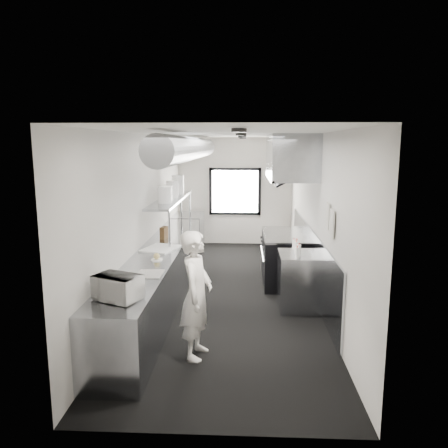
# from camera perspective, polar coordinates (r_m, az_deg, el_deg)

# --- Properties ---
(floor) EXTENTS (3.00, 8.00, 0.01)m
(floor) POSITION_cam_1_polar(r_m,az_deg,el_deg) (8.10, 0.70, -8.72)
(floor) COLOR black
(floor) RESTS_ON ground
(ceiling) EXTENTS (3.00, 8.00, 0.01)m
(ceiling) POSITION_cam_1_polar(r_m,az_deg,el_deg) (7.66, 0.75, 11.50)
(ceiling) COLOR silver
(ceiling) RESTS_ON wall_back
(wall_back) EXTENTS (3.00, 0.02, 2.80)m
(wall_back) POSITION_cam_1_polar(r_m,az_deg,el_deg) (11.72, 1.42, 4.20)
(wall_back) COLOR silver
(wall_back) RESTS_ON floor
(wall_front) EXTENTS (3.00, 0.02, 2.80)m
(wall_front) POSITION_cam_1_polar(r_m,az_deg,el_deg) (3.86, -1.40, -8.34)
(wall_front) COLOR silver
(wall_front) RESTS_ON floor
(wall_left) EXTENTS (0.02, 8.00, 2.80)m
(wall_left) POSITION_cam_1_polar(r_m,az_deg,el_deg) (7.95, -10.14, 1.17)
(wall_left) COLOR silver
(wall_left) RESTS_ON floor
(wall_right) EXTENTS (0.02, 8.00, 2.80)m
(wall_right) POSITION_cam_1_polar(r_m,az_deg,el_deg) (7.85, 11.74, 1.00)
(wall_right) COLOR silver
(wall_right) RESTS_ON floor
(wall_cladding) EXTENTS (0.03, 5.50, 1.10)m
(wall_cladding) POSITION_cam_1_polar(r_m,az_deg,el_deg) (8.31, 11.07, -4.46)
(wall_cladding) COLOR #8E949B
(wall_cladding) RESTS_ON wall_right
(hvac_duct) EXTENTS (0.40, 6.40, 0.40)m
(hvac_duct) POSITION_cam_1_polar(r_m,az_deg,el_deg) (8.11, -4.17, 9.64)
(hvac_duct) COLOR gray
(hvac_duct) RESTS_ON ceiling
(service_window) EXTENTS (1.36, 0.05, 1.25)m
(service_window) POSITION_cam_1_polar(r_m,az_deg,el_deg) (11.69, 1.42, 4.19)
(service_window) COLOR white
(service_window) RESTS_ON wall_back
(exhaust_hood) EXTENTS (0.81, 2.20, 0.88)m
(exhaust_hood) POSITION_cam_1_polar(r_m,az_deg,el_deg) (8.40, 8.50, 8.48)
(exhaust_hood) COLOR #8E949B
(exhaust_hood) RESTS_ON ceiling
(prep_counter) EXTENTS (0.70, 6.00, 0.90)m
(prep_counter) POSITION_cam_1_polar(r_m,az_deg,el_deg) (7.61, -8.17, -6.52)
(prep_counter) COLOR #8E949B
(prep_counter) RESTS_ON floor
(pass_shelf) EXTENTS (0.45, 3.00, 0.68)m
(pass_shelf) POSITION_cam_1_polar(r_m,az_deg,el_deg) (8.84, -6.79, 3.05)
(pass_shelf) COLOR #8E949B
(pass_shelf) RESTS_ON prep_counter
(range) EXTENTS (0.88, 1.60, 0.94)m
(range) POSITION_cam_1_polar(r_m,az_deg,el_deg) (8.66, 7.77, -4.31)
(range) COLOR black
(range) RESTS_ON floor
(bottle_station) EXTENTS (0.65, 0.80, 0.90)m
(bottle_station) POSITION_cam_1_polar(r_m,az_deg,el_deg) (7.34, 9.59, -7.20)
(bottle_station) COLOR #8E949B
(bottle_station) RESTS_ON floor
(far_work_table) EXTENTS (0.70, 1.20, 0.90)m
(far_work_table) POSITION_cam_1_polar(r_m,az_deg,el_deg) (11.16, -4.61, -1.07)
(far_work_table) COLOR #8E949B
(far_work_table) RESTS_ON floor
(notice_sheet_a) EXTENTS (0.02, 0.28, 0.38)m
(notice_sheet_a) POSITION_cam_1_polar(r_m,az_deg,el_deg) (6.64, 13.13, 1.04)
(notice_sheet_a) COLOR beige
(notice_sheet_a) RESTS_ON wall_right
(notice_sheet_b) EXTENTS (0.02, 0.28, 0.38)m
(notice_sheet_b) POSITION_cam_1_polar(r_m,az_deg,el_deg) (6.31, 13.67, 0.09)
(notice_sheet_b) COLOR beige
(notice_sheet_b) RESTS_ON wall_right
(line_cook) EXTENTS (0.47, 0.63, 1.60)m
(line_cook) POSITION_cam_1_polar(r_m,az_deg,el_deg) (5.55, -3.55, -9.05)
(line_cook) COLOR silver
(line_cook) RESTS_ON floor
(microwave) EXTENTS (0.57, 0.52, 0.28)m
(microwave) POSITION_cam_1_polar(r_m,az_deg,el_deg) (5.18, -13.51, -7.92)
(microwave) COLOR silver
(microwave) RESTS_ON prep_counter
(deli_tub_a) EXTENTS (0.17, 0.17, 0.10)m
(deli_tub_a) POSITION_cam_1_polar(r_m,az_deg,el_deg) (5.37, -14.36, -8.35)
(deli_tub_a) COLOR beige
(deli_tub_a) RESTS_ON prep_counter
(deli_tub_b) EXTENTS (0.14, 0.14, 0.10)m
(deli_tub_b) POSITION_cam_1_polar(r_m,az_deg,el_deg) (5.68, -13.09, -7.26)
(deli_tub_b) COLOR beige
(deli_tub_b) RESTS_ON prep_counter
(newspaper) EXTENTS (0.34, 0.42, 0.01)m
(newspaper) POSITION_cam_1_polar(r_m,az_deg,el_deg) (6.11, -9.51, -6.32)
(newspaper) COLOR silver
(newspaper) RESTS_ON prep_counter
(small_plate) EXTENTS (0.19, 0.19, 0.02)m
(small_plate) POSITION_cam_1_polar(r_m,az_deg,el_deg) (6.81, -8.63, -4.55)
(small_plate) COLOR white
(small_plate) RESTS_ON prep_counter
(pastry) EXTENTS (0.10, 0.10, 0.10)m
(pastry) POSITION_cam_1_polar(r_m,az_deg,el_deg) (6.79, -8.64, -4.10)
(pastry) COLOR tan
(pastry) RESTS_ON small_plate
(cutting_board) EXTENTS (0.64, 0.75, 0.02)m
(cutting_board) POSITION_cam_1_polar(r_m,az_deg,el_deg) (7.52, -8.17, -3.10)
(cutting_board) COLOR white
(cutting_board) RESTS_ON prep_counter
(knife_block) EXTENTS (0.13, 0.21, 0.22)m
(knife_block) POSITION_cam_1_polar(r_m,az_deg,el_deg) (8.31, -7.72, -1.11)
(knife_block) COLOR brown
(knife_block) RESTS_ON prep_counter
(plate_stack_a) EXTENTS (0.32, 0.32, 0.30)m
(plate_stack_a) POSITION_cam_1_polar(r_m,az_deg,el_deg) (8.15, -7.59, 3.73)
(plate_stack_a) COLOR white
(plate_stack_a) RESTS_ON pass_shelf
(plate_stack_b) EXTENTS (0.27, 0.27, 0.28)m
(plate_stack_b) POSITION_cam_1_polar(r_m,az_deg,el_deg) (8.56, -7.24, 3.97)
(plate_stack_b) COLOR white
(plate_stack_b) RESTS_ON pass_shelf
(plate_stack_c) EXTENTS (0.31, 0.31, 0.34)m
(plate_stack_c) POSITION_cam_1_polar(r_m,az_deg,el_deg) (8.93, -6.64, 4.44)
(plate_stack_c) COLOR white
(plate_stack_c) RESTS_ON pass_shelf
(plate_stack_d) EXTENTS (0.32, 0.32, 0.40)m
(plate_stack_d) POSITION_cam_1_polar(r_m,az_deg,el_deg) (9.61, -5.95, 5.05)
(plate_stack_d) COLOR white
(plate_stack_d) RESTS_ON pass_shelf
(squeeze_bottle_a) EXTENTS (0.07, 0.07, 0.17)m
(squeeze_bottle_a) POSITION_cam_1_polar(r_m,az_deg,el_deg) (6.91, 9.35, -3.68)
(squeeze_bottle_a) COLOR white
(squeeze_bottle_a) RESTS_ON bottle_station
(squeeze_bottle_b) EXTENTS (0.07, 0.07, 0.19)m
(squeeze_bottle_b) POSITION_cam_1_polar(r_m,az_deg,el_deg) (7.03, 9.58, -3.37)
(squeeze_bottle_b) COLOR white
(squeeze_bottle_b) RESTS_ON bottle_station
(squeeze_bottle_c) EXTENTS (0.08, 0.08, 0.19)m
(squeeze_bottle_c) POSITION_cam_1_polar(r_m,az_deg,el_deg) (7.22, 9.26, -3.00)
(squeeze_bottle_c) COLOR white
(squeeze_bottle_c) RESTS_ON bottle_station
(squeeze_bottle_d) EXTENTS (0.07, 0.07, 0.19)m
(squeeze_bottle_d) POSITION_cam_1_polar(r_m,az_deg,el_deg) (7.35, 9.31, -2.75)
(squeeze_bottle_d) COLOR white
(squeeze_bottle_d) RESTS_ON bottle_station
(squeeze_bottle_e) EXTENTS (0.07, 0.07, 0.16)m
(squeeze_bottle_e) POSITION_cam_1_polar(r_m,az_deg,el_deg) (7.50, 8.97, -2.60)
(squeeze_bottle_e) COLOR white
(squeeze_bottle_e) RESTS_ON bottle_station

